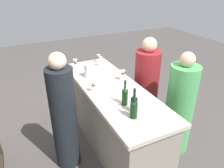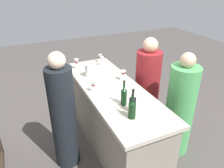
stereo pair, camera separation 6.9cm
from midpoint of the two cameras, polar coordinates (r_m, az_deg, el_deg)
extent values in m
plane|color=#4C4744|center=(3.47, 0.59, -14.75)|extent=(12.00, 12.00, 0.00)
cube|color=gray|center=(3.19, 0.63, -8.77)|extent=(2.09, 0.65, 0.89)
cube|color=beige|center=(2.94, 0.67, -1.31)|extent=(2.17, 0.73, 0.05)
cylinder|color=black|center=(2.31, 6.09, -6.97)|extent=(0.08, 0.08, 0.17)
cone|color=black|center=(2.25, 6.22, -4.80)|extent=(0.08, 0.08, 0.03)
cylinder|color=black|center=(2.23, 6.29, -3.64)|extent=(0.03, 0.03, 0.07)
cylinder|color=black|center=(2.20, 6.34, -2.70)|extent=(0.03, 0.03, 0.01)
cylinder|color=black|center=(2.40, 6.18, -5.50)|extent=(0.08, 0.08, 0.17)
cone|color=black|center=(2.35, 6.30, -3.44)|extent=(0.08, 0.08, 0.03)
cylinder|color=black|center=(2.33, 6.36, -2.35)|extent=(0.03, 0.03, 0.07)
cylinder|color=black|center=(2.31, 6.42, -1.46)|extent=(0.03, 0.03, 0.01)
cylinder|color=black|center=(2.52, 3.89, -3.54)|extent=(0.07, 0.07, 0.18)
cone|color=black|center=(2.47, 3.96, -1.36)|extent=(0.07, 0.07, 0.04)
cylinder|color=black|center=(2.44, 4.00, -0.21)|extent=(0.02, 0.02, 0.08)
cylinder|color=black|center=(2.42, 4.04, 0.73)|extent=(0.03, 0.03, 0.01)
cylinder|color=white|center=(3.12, 3.55, 0.95)|extent=(0.06, 0.06, 0.00)
cylinder|color=white|center=(3.10, 3.57, 1.61)|extent=(0.01, 0.01, 0.08)
cone|color=white|center=(3.07, 3.61, 2.88)|extent=(0.07, 0.07, 0.07)
cone|color=maroon|center=(3.08, 3.60, 2.53)|extent=(0.06, 0.06, 0.03)
cylinder|color=white|center=(3.78, -2.57, 5.73)|extent=(0.07, 0.07, 0.00)
cylinder|color=white|center=(3.77, -2.58, 6.25)|extent=(0.01, 0.01, 0.07)
cone|color=white|center=(3.74, -2.60, 7.22)|extent=(0.06, 0.06, 0.07)
cone|color=maroon|center=(3.75, -2.59, 6.92)|extent=(0.05, 0.05, 0.02)
cylinder|color=white|center=(3.62, -2.05, 4.77)|extent=(0.06, 0.06, 0.00)
cylinder|color=white|center=(3.61, -2.06, 5.29)|extent=(0.01, 0.01, 0.07)
cone|color=white|center=(3.58, -2.08, 6.46)|extent=(0.06, 0.06, 0.09)
cylinder|color=white|center=(3.53, -8.55, 3.88)|extent=(0.06, 0.06, 0.00)
cylinder|color=white|center=(3.52, -8.60, 4.51)|extent=(0.01, 0.01, 0.08)
cone|color=white|center=(3.49, -8.69, 5.76)|extent=(0.07, 0.07, 0.08)
cone|color=maroon|center=(3.50, -8.66, 5.37)|extent=(0.06, 0.06, 0.03)
cylinder|color=white|center=(2.83, -4.14, -1.98)|extent=(0.06, 0.06, 0.00)
cylinder|color=white|center=(2.81, -4.16, -1.36)|extent=(0.01, 0.01, 0.07)
cone|color=white|center=(2.78, -4.21, -0.06)|extent=(0.07, 0.07, 0.08)
cone|color=maroon|center=(2.79, -4.19, -0.57)|extent=(0.06, 0.06, 0.02)
cylinder|color=silver|center=(3.22, -5.41, 3.51)|extent=(0.11, 0.11, 0.19)
cylinder|color=#4CA559|center=(3.12, 17.78, -6.71)|extent=(0.48, 0.48, 1.29)
sphere|color=#D8AD8C|center=(2.80, 19.86, 5.86)|extent=(0.19, 0.19, 0.19)
cylinder|color=maroon|center=(3.49, 9.60, -1.86)|extent=(0.42, 0.42, 1.30)
sphere|color=#D8AD8C|center=(3.20, 10.63, 9.94)|extent=(0.22, 0.22, 0.22)
cylinder|color=black|center=(2.81, -11.78, -8.98)|extent=(0.34, 0.34, 1.38)
sphere|color=beige|center=(2.44, -13.47, 5.98)|extent=(0.20, 0.20, 0.20)
camera|label=1|loc=(0.03, -89.32, 0.35)|focal=35.11mm
camera|label=2|loc=(0.03, 90.68, -0.35)|focal=35.11mm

